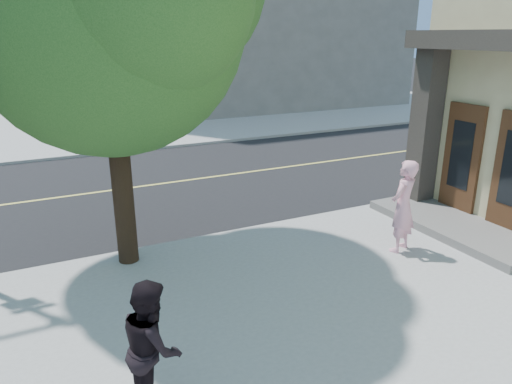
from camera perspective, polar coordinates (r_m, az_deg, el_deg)
ground at (r=10.19m, az=-28.04°, el=-9.15°), size 140.00×140.00×0.00m
road_ew at (r=14.38m, az=-27.82°, el=-1.37°), size 140.00×9.00×0.01m
sidewalk_ne at (r=33.50m, az=-3.60°, el=10.98°), size 29.00×25.00×0.12m
man_on_phone at (r=9.95m, az=17.14°, el=-1.65°), size 0.81×0.69×1.90m
pedestrian at (r=5.81m, az=-12.26°, el=-17.63°), size 0.74×0.89×1.67m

